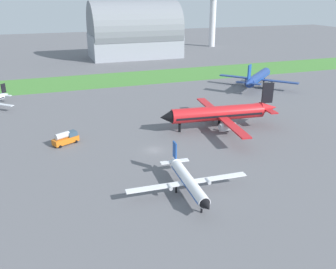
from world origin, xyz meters
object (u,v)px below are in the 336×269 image
Objects in this scene: airplane_foreground_turboprop at (188,181)px; control_tower at (213,15)px; airplane_parked_jet_far at (258,78)px; airplane_midfield_jet at (220,113)px; fuel_truck_near_gate at (66,138)px.

airplane_foreground_turboprop is 0.65× the size of control_tower.
airplane_parked_jet_far reaches higher than airplane_foreground_turboprop.
airplane_midfield_jet is 0.95× the size of control_tower.
airplane_parked_jet_far is 52.00m from airplane_midfield_jet.
fuel_truck_near_gate is (-19.99, 32.34, -1.04)m from airplane_foreground_turboprop.
airplane_parked_jet_far is 0.74× the size of airplane_midfield_jet.
control_tower reaches higher than fuel_truck_near_gate.
fuel_truck_near_gate is (-77.78, -34.67, -2.48)m from airplane_parked_jet_far.
airplane_parked_jet_far is at bearing -127.81° from airplane_midfield_jet.
control_tower is at bearing -109.02° from airplane_midfield_jet.
airplane_parked_jet_far is 85.19m from fuel_truck_near_gate.
airplane_foreground_turboprop is 36.73m from airplane_midfield_jet.
fuel_truck_near_gate is 0.19× the size of control_tower.
airplane_midfield_jet is at bearing -115.08° from control_tower.
control_tower reaches higher than airplane_foreground_turboprop.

